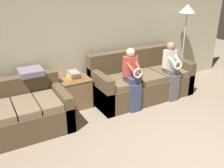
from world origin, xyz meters
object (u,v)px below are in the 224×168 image
at_px(child_left_seated, 132,77).
at_px(side_shelf, 75,92).
at_px(child_right_seated, 172,69).
at_px(floor_lamp, 187,15).
at_px(book_stack, 74,75).
at_px(couch_main, 141,82).
at_px(throw_pillow, 31,72).
at_px(couch_side, 25,113).

distance_m(child_left_seated, side_shelf, 1.21).
bearing_deg(child_right_seated, floor_lamp, 34.58).
xyz_separation_m(child_left_seated, book_stack, (-0.95, 0.65, -0.01)).
bearing_deg(book_stack, couch_main, -10.13).
xyz_separation_m(child_right_seated, throw_pillow, (-2.75, 0.64, 0.21)).
distance_m(child_left_seated, throw_pillow, 1.89).
distance_m(side_shelf, floor_lamp, 3.11).
bearing_deg(couch_main, child_right_seated, -38.23).
relative_size(couch_main, child_left_seated, 1.77).
xyz_separation_m(couch_side, throw_pillow, (0.24, 0.36, 0.59)).
bearing_deg(book_stack, child_right_seated, -18.46).
bearing_deg(couch_main, book_stack, 169.87).
height_order(book_stack, throw_pillow, throw_pillow).
relative_size(child_right_seated, book_stack, 4.23).
relative_size(child_right_seated, side_shelf, 2.03).
height_order(couch_main, couch_side, couch_main).
bearing_deg(couch_side, child_left_seated, -8.02).
distance_m(child_left_seated, child_right_seated, 0.99).
relative_size(couch_main, floor_lamp, 1.15).
xyz_separation_m(couch_side, side_shelf, (1.06, 0.37, -0.00)).
bearing_deg(child_left_seated, book_stack, 145.77).
bearing_deg(couch_main, throw_pillow, 173.67).
distance_m(child_right_seated, throw_pillow, 2.83).
relative_size(couch_side, side_shelf, 2.32).
bearing_deg(side_shelf, book_stack, -156.34).
xyz_separation_m(side_shelf, book_stack, (-0.01, -0.00, 0.37)).
xyz_separation_m(child_left_seated, throw_pillow, (-1.76, 0.64, 0.21)).
xyz_separation_m(child_right_seated, floor_lamp, (0.87, 0.60, 0.97)).
height_order(couch_main, book_stack, couch_main).
xyz_separation_m(couch_side, child_left_seated, (2.00, -0.28, 0.38)).
bearing_deg(floor_lamp, book_stack, 178.98).
distance_m(child_right_seated, side_shelf, 2.08).
distance_m(side_shelf, book_stack, 0.37).
distance_m(couch_main, couch_side, 2.50).
height_order(couch_main, throw_pillow, couch_main).
xyz_separation_m(couch_side, floor_lamp, (3.86, 0.32, 1.35)).
distance_m(couch_main, floor_lamp, 1.90).
height_order(couch_side, child_left_seated, child_left_seated).
relative_size(child_left_seated, floor_lamp, 0.65).
bearing_deg(child_right_seated, couch_main, 141.77).
xyz_separation_m(couch_side, book_stack, (1.05, 0.37, 0.37)).
xyz_separation_m(couch_main, child_left_seated, (-0.49, -0.39, 0.34)).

